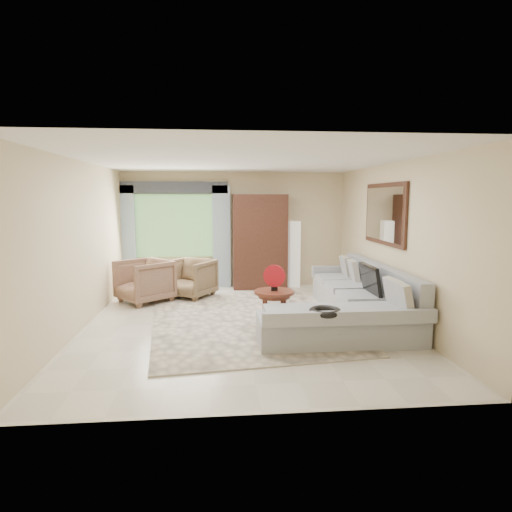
{
  "coord_description": "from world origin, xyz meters",
  "views": [
    {
      "loc": [
        -0.4,
        -6.77,
        2.03
      ],
      "look_at": [
        0.25,
        0.35,
        1.05
      ],
      "focal_mm": 30.0,
      "sensor_mm": 36.0,
      "label": 1
    }
  ],
  "objects": [
    {
      "name": "area_rug",
      "position": [
        0.06,
        0.08,
        0.01
      ],
      "size": [
        3.43,
        4.31,
        0.02
      ],
      "primitive_type": "cube",
      "rotation": [
        0.0,
        0.0,
        0.11
      ],
      "color": "beige",
      "rests_on": "ground"
    },
    {
      "name": "armoire",
      "position": [
        0.55,
        2.72,
        1.05
      ],
      "size": [
        1.2,
        0.55,
        2.1
      ],
      "primitive_type": "cube",
      "color": "#321A10",
      "rests_on": "ground"
    },
    {
      "name": "sectional_sofa",
      "position": [
        1.78,
        -0.18,
        0.28
      ],
      "size": [
        2.3,
        3.46,
        0.9
      ],
      "color": "#9CA0A4",
      "rests_on": "ground"
    },
    {
      "name": "potted_plant",
      "position": [
        -2.17,
        2.63,
        0.27
      ],
      "size": [
        0.49,
        0.42,
        0.53
      ],
      "primitive_type": "imported",
      "rotation": [
        0.0,
        0.0,
        -0.02
      ],
      "color": "#999999",
      "rests_on": "ground"
    },
    {
      "name": "garden_hose",
      "position": [
        1.0,
        -1.42,
        0.55
      ],
      "size": [
        0.43,
        0.43,
        0.09
      ],
      "primitive_type": "torus",
      "color": "black",
      "rests_on": "sectional_sofa"
    },
    {
      "name": "red_disc",
      "position": [
        0.46,
        -0.42,
        0.85
      ],
      "size": [
        0.33,
        0.15,
        0.34
      ],
      "primitive_type": "cylinder",
      "rotation": [
        1.57,
        0.0,
        -0.37
      ],
      "color": "#A8101A",
      "rests_on": "coffee_table"
    },
    {
      "name": "tv_screen",
      "position": [
        2.05,
        -0.21,
        0.72
      ],
      "size": [
        0.14,
        0.74,
        0.48
      ],
      "primitive_type": "cube",
      "rotation": [
        0.0,
        -0.17,
        0.0
      ],
      "color": "black",
      "rests_on": "sectional_sofa"
    },
    {
      "name": "curtain_right",
      "position": [
        -0.3,
        2.88,
        1.15
      ],
      "size": [
        0.4,
        0.08,
        2.3
      ],
      "primitive_type": "cube",
      "color": "#9EB7CC",
      "rests_on": "ground"
    },
    {
      "name": "window",
      "position": [
        -1.35,
        2.97,
        1.4
      ],
      "size": [
        1.8,
        0.04,
        1.4
      ],
      "primitive_type": "cube",
      "color": "#669E59",
      "rests_on": "wall_back"
    },
    {
      "name": "valance",
      "position": [
        -1.35,
        2.9,
        2.25
      ],
      "size": [
        2.4,
        0.12,
        0.26
      ],
      "primitive_type": "cube",
      "color": "#1E232D",
      "rests_on": "wall_back"
    },
    {
      "name": "wall_mirror",
      "position": [
        2.46,
        0.35,
        1.75
      ],
      "size": [
        0.05,
        1.7,
        1.05
      ],
      "color": "black",
      "rests_on": "wall_right"
    },
    {
      "name": "floor_lamp",
      "position": [
        1.35,
        2.78,
        0.75
      ],
      "size": [
        0.24,
        0.24,
        1.5
      ],
      "primitive_type": "cube",
      "color": "silver",
      "rests_on": "ground"
    },
    {
      "name": "armchair_left",
      "position": [
        -1.82,
        1.57,
        0.42
      ],
      "size": [
        1.28,
        1.28,
        0.84
      ],
      "primitive_type": "imported",
      "rotation": [
        0.0,
        0.0,
        -0.88
      ],
      "color": "#8A634B",
      "rests_on": "ground"
    },
    {
      "name": "ground",
      "position": [
        0.0,
        0.0,
        0.0
      ],
      "size": [
        6.0,
        6.0,
        0.0
      ],
      "primitive_type": "plane",
      "color": "silver",
      "rests_on": "ground"
    },
    {
      "name": "coffee_table",
      "position": [
        0.46,
        -0.42,
        0.32
      ],
      "size": [
        0.62,
        0.62,
        0.62
      ],
      "rotation": [
        0.0,
        0.0,
        -0.34
      ],
      "color": "#492013",
      "rests_on": "ground"
    },
    {
      "name": "curtain_left",
      "position": [
        -2.4,
        2.88,
        1.15
      ],
      "size": [
        0.4,
        0.08,
        2.3
      ],
      "primitive_type": "cube",
      "color": "#9EB7CC",
      "rests_on": "ground"
    },
    {
      "name": "armchair_right",
      "position": [
        -0.96,
        1.91,
        0.39
      ],
      "size": [
        1.16,
        1.17,
        0.78
      ],
      "primitive_type": "imported",
      "rotation": [
        0.0,
        0.0,
        -0.56
      ],
      "color": "olive",
      "rests_on": "ground"
    }
  ]
}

